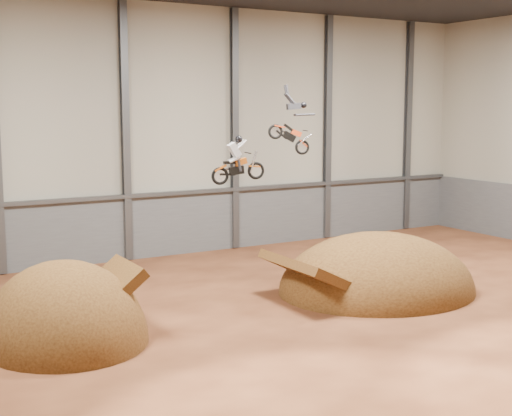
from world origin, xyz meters
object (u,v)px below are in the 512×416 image
Objects in this scene: fmx_rider_b at (286,119)px; fmx_rider_a at (239,157)px; takeoff_ramp at (65,341)px; landing_ramp at (377,291)px.

fmx_rider_a is at bearing -151.62° from fmx_rider_b.
takeoff_ramp reaches higher than landing_ramp.
fmx_rider_a is 3.05m from fmx_rider_b.
landing_ramp is 3.44× the size of fmx_rider_b.
fmx_rider_b reaches higher than landing_ramp.
fmx_rider_a is 0.85× the size of fmx_rider_b.
fmx_rider_a reaches higher than takeoff_ramp.
fmx_rider_b is (2.60, 0.50, 1.52)m from fmx_rider_a.
takeoff_ramp is 2.49× the size of fmx_rider_b.
takeoff_ramp is 0.73× the size of landing_ramp.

